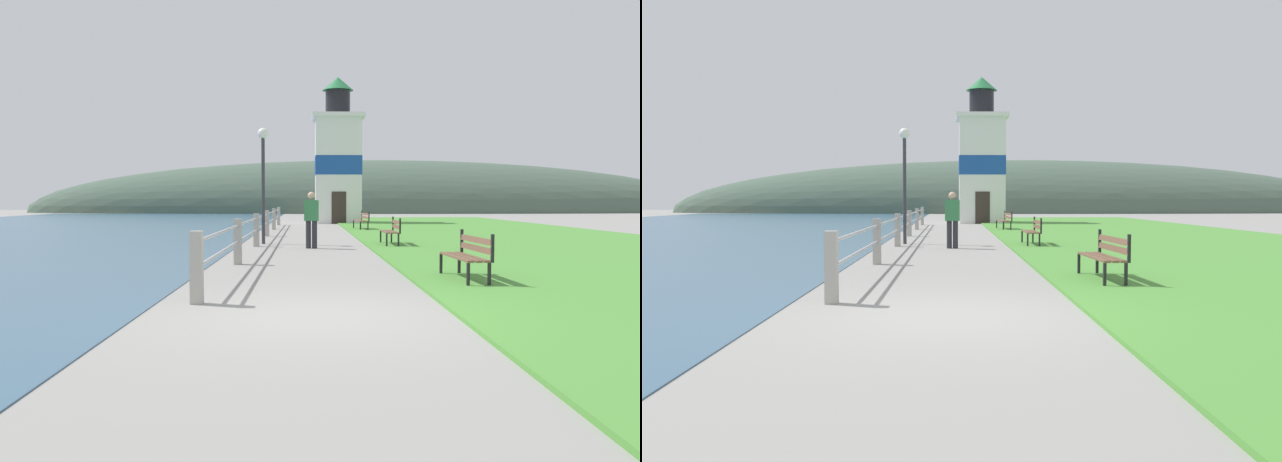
{
  "view_description": "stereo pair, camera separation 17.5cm",
  "coord_description": "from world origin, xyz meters",
  "views": [
    {
      "loc": [
        -0.13,
        -8.15,
        1.55
      ],
      "look_at": [
        0.42,
        15.98,
        0.3
      ],
      "focal_mm": 35.0,
      "sensor_mm": 36.0,
      "label": 1
    },
    {
      "loc": [
        0.05,
        -8.16,
        1.55
      ],
      "look_at": [
        0.42,
        15.98,
        0.3
      ],
      "focal_mm": 35.0,
      "sensor_mm": 36.0,
      "label": 2
    }
  ],
  "objects": [
    {
      "name": "grass_verge",
      "position": [
        7.84,
        16.89,
        0.03
      ],
      "size": [
        12.0,
        50.66,
        0.06
      ],
      "color": "#4C8E38",
      "rests_on": "ground_plane"
    },
    {
      "name": "seawall_railing",
      "position": [
        -1.74,
        14.85,
        0.63
      ],
      "size": [
        0.18,
        27.89,
        1.08
      ],
      "color": "#A8A399",
      "rests_on": "ground_plane"
    },
    {
      "name": "person_strolling",
      "position": [
        0.05,
        11.26,
        0.96
      ],
      "size": [
        0.46,
        0.29,
        1.77
      ],
      "rotation": [
        0.0,
        0.0,
        1.43
      ],
      "color": "#28282D",
      "rests_on": "ground_plane"
    },
    {
      "name": "park_bench_near",
      "position": [
        2.89,
        3.31,
        0.54
      ],
      "size": [
        0.56,
        1.84,
        0.94
      ],
      "rotation": [
        0.0,
        0.0,
        3.19
      ],
      "color": "brown",
      "rests_on": "ground_plane"
    },
    {
      "name": "park_bench_midway",
      "position": [
        2.7,
        12.2,
        0.54
      ],
      "size": [
        0.49,
        1.8,
        0.94
      ],
      "rotation": [
        0.0,
        0.0,
        3.13
      ],
      "color": "brown",
      "rests_on": "ground_plane"
    },
    {
      "name": "lamp_post",
      "position": [
        -1.59,
        13.23,
        2.74
      ],
      "size": [
        0.36,
        0.36,
        3.96
      ],
      "color": "#333338",
      "rests_on": "ground_plane"
    },
    {
      "name": "park_bench_far",
      "position": [
        2.68,
        22.67,
        0.54
      ],
      "size": [
        0.65,
        2.03,
        0.94
      ],
      "rotation": [
        0.0,
        0.0,
        3.23
      ],
      "color": "brown",
      "rests_on": "ground_plane"
    },
    {
      "name": "lighthouse",
      "position": [
        1.93,
        31.96,
        3.97
      ],
      "size": [
        3.3,
        3.3,
        9.31
      ],
      "color": "white",
      "rests_on": "ground_plane"
    },
    {
      "name": "ground_plane",
      "position": [
        0.0,
        0.0,
        0.0
      ],
      "size": [
        160.0,
        160.0,
        0.0
      ],
      "primitive_type": "plane",
      "color": "gray"
    },
    {
      "name": "distant_hillside",
      "position": [
        8.0,
        63.77,
        0.0
      ],
      "size": [
        80.0,
        16.0,
        12.0
      ],
      "color": "#475B4C",
      "rests_on": "ground_plane"
    }
  ]
}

